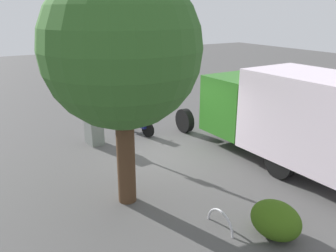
{
  "coord_description": "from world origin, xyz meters",
  "views": [
    {
      "loc": [
        -8.86,
        5.19,
        4.44
      ],
      "look_at": [
        -0.07,
        -0.08,
        1.05
      ],
      "focal_mm": 37.63,
      "sensor_mm": 36.0,
      "label": 1
    }
  ],
  "objects_px": {
    "stop_sign": "(121,97)",
    "street_tree": "(122,50)",
    "bike_rack_hoop": "(220,228)",
    "motorcycle": "(137,120)",
    "utility_cabinet": "(94,125)",
    "box_truck_near": "(290,113)"
  },
  "relations": [
    {
      "from": "street_tree",
      "to": "bike_rack_hoop",
      "type": "relative_size",
      "value": 6.36
    },
    {
      "from": "box_truck_near",
      "to": "street_tree",
      "type": "relative_size",
      "value": 1.38
    },
    {
      "from": "utility_cabinet",
      "to": "bike_rack_hoop",
      "type": "height_order",
      "value": "utility_cabinet"
    },
    {
      "from": "motorcycle",
      "to": "utility_cabinet",
      "type": "height_order",
      "value": "utility_cabinet"
    },
    {
      "from": "box_truck_near",
      "to": "street_tree",
      "type": "bearing_deg",
      "value": 83.57
    },
    {
      "from": "motorcycle",
      "to": "stop_sign",
      "type": "xyz_separation_m",
      "value": [
        -1.49,
        1.23,
        1.35
      ]
    },
    {
      "from": "box_truck_near",
      "to": "stop_sign",
      "type": "distance_m",
      "value": 5.09
    },
    {
      "from": "box_truck_near",
      "to": "utility_cabinet",
      "type": "distance_m",
      "value": 6.41
    },
    {
      "from": "motorcycle",
      "to": "utility_cabinet",
      "type": "xyz_separation_m",
      "value": [
        -0.2,
        1.75,
        0.14
      ]
    },
    {
      "from": "stop_sign",
      "to": "utility_cabinet",
      "type": "height_order",
      "value": "stop_sign"
    },
    {
      "from": "stop_sign",
      "to": "bike_rack_hoop",
      "type": "bearing_deg",
      "value": -179.38
    },
    {
      "from": "stop_sign",
      "to": "street_tree",
      "type": "height_order",
      "value": "street_tree"
    },
    {
      "from": "motorcycle",
      "to": "utility_cabinet",
      "type": "relative_size",
      "value": 1.34
    },
    {
      "from": "motorcycle",
      "to": "street_tree",
      "type": "height_order",
      "value": "street_tree"
    },
    {
      "from": "stop_sign",
      "to": "utility_cabinet",
      "type": "bearing_deg",
      "value": 22.08
    },
    {
      "from": "motorcycle",
      "to": "bike_rack_hoop",
      "type": "height_order",
      "value": "motorcycle"
    },
    {
      "from": "bike_rack_hoop",
      "to": "utility_cabinet",
      "type": "bearing_deg",
      "value": 5.33
    },
    {
      "from": "box_truck_near",
      "to": "stop_sign",
      "type": "bearing_deg",
      "value": 48.58
    },
    {
      "from": "street_tree",
      "to": "motorcycle",
      "type": "bearing_deg",
      "value": -28.97
    },
    {
      "from": "stop_sign",
      "to": "utility_cabinet",
      "type": "xyz_separation_m",
      "value": [
        1.29,
        0.52,
        -1.21
      ]
    },
    {
      "from": "box_truck_near",
      "to": "street_tree",
      "type": "height_order",
      "value": "street_tree"
    },
    {
      "from": "motorcycle",
      "to": "bike_rack_hoop",
      "type": "bearing_deg",
      "value": 153.85
    }
  ]
}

